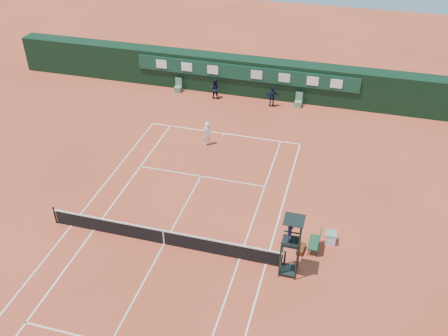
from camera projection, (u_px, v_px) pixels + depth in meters
The scene contains 14 objects.
ground at pixel (164, 244), 26.39m from camera, with size 90.00×90.00×0.00m, color #C44B2E.
court_lines at pixel (164, 244), 26.39m from camera, with size 11.05×23.85×0.01m.
tennis_net at pixel (164, 237), 26.11m from camera, with size 12.90×0.10×1.10m.
back_wall at pixel (247, 76), 40.41m from camera, with size 40.00×1.65×3.00m.
linesman_chair_left at pixel (178, 88), 41.29m from camera, with size 0.55×0.50×1.15m.
linesman_chair_right at pixel (298, 103), 39.10m from camera, with size 0.55×0.50×1.15m.
umpire_chair at pixel (291, 235), 23.35m from camera, with size 0.96×0.95×3.42m.
player_bench at pixel (317, 241), 25.72m from camera, with size 0.56×1.20×1.10m.
tennis_bag at pixel (301, 249), 25.86m from camera, with size 0.34×0.77×0.29m, color black.
cooler at pixel (331, 238), 26.32m from camera, with size 0.57×0.57×0.65m.
tennis_ball at pixel (273, 175), 31.53m from camera, with size 0.07×0.07×0.07m, color #D0D832.
player at pixel (207, 133), 34.12m from camera, with size 0.64×0.42×1.76m, color white.
ball_kid_left at pixel (215, 89), 40.03m from camera, with size 0.80×0.62×1.65m, color black.
ball_kid_right at pixel (272, 96), 38.83m from camera, with size 0.99×0.41×1.69m, color black.
Camera 1 is at (8.24, -17.89, 18.30)m, focal length 40.00 mm.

